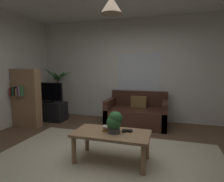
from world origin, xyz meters
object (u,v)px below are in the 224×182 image
at_px(coffee_table, 111,137).
at_px(potted_plant_on_table, 115,122).
at_px(remote_on_table_1, 127,131).
at_px(potted_palm_corner, 59,95).
at_px(remote_on_table_0, 127,131).
at_px(tv_stand, 49,111).
at_px(book_on_table_0, 108,130).
at_px(book_on_table_2, 107,127).
at_px(tv, 48,92).
at_px(book_on_table_1, 108,128).
at_px(pendant_lamp, 111,5).
at_px(bookshelf_corner, 26,98).
at_px(couch_under_window, 137,114).

distance_m(coffee_table, potted_plant_on_table, 0.25).
xyz_separation_m(remote_on_table_1, potted_palm_corner, (-2.55, 2.09, 0.15)).
relative_size(remote_on_table_0, tv_stand, 0.18).
xyz_separation_m(book_on_table_0, book_on_table_2, (-0.01, 0.00, 0.05)).
relative_size(potted_plant_on_table, tv, 0.38).
xyz_separation_m(book_on_table_1, pendant_lamp, (0.07, -0.03, 1.79)).
bearing_deg(tv_stand, potted_plant_on_table, -35.50).
relative_size(book_on_table_0, book_on_table_2, 1.18).
bearing_deg(book_on_table_1, coffee_table, -26.25).
relative_size(remote_on_table_0, bookshelf_corner, 0.11).
bearing_deg(potted_palm_corner, book_on_table_2, -43.82).
bearing_deg(potted_plant_on_table, book_on_table_0, 162.14).
bearing_deg(potted_palm_corner, potted_plant_on_table, -42.79).
bearing_deg(tv, couch_under_window, 6.75).
xyz_separation_m(coffee_table, book_on_table_1, (-0.07, 0.03, 0.12)).
bearing_deg(coffee_table, couch_under_window, 87.84).
height_order(couch_under_window, coffee_table, couch_under_window).
xyz_separation_m(book_on_table_2, potted_plant_on_table, (0.13, -0.04, 0.10)).
bearing_deg(remote_on_table_0, remote_on_table_1, -50.58).
xyz_separation_m(potted_plant_on_table, tv_stand, (-2.33, 1.66, -0.38)).
distance_m(couch_under_window, potted_palm_corner, 2.44).
xyz_separation_m(remote_on_table_1, potted_plant_on_table, (-0.17, -0.11, 0.16)).
bearing_deg(potted_plant_on_table, couch_under_window, 89.32).
distance_m(book_on_table_1, potted_palm_corner, 3.13).
xyz_separation_m(book_on_table_1, remote_on_table_1, (0.29, 0.07, -0.03)).
bearing_deg(potted_plant_on_table, coffee_table, 175.54).
distance_m(potted_plant_on_table, potted_palm_corner, 3.24).
xyz_separation_m(couch_under_window, potted_palm_corner, (-2.40, 0.28, 0.35)).
bearing_deg(tv_stand, bookshelf_corner, -106.36).
relative_size(book_on_table_2, remote_on_table_0, 0.83).
distance_m(couch_under_window, remote_on_table_1, 1.83).
relative_size(book_on_table_2, potted_plant_on_table, 0.41).
bearing_deg(coffee_table, book_on_table_1, 153.75).
bearing_deg(potted_plant_on_table, potted_palm_corner, 137.21).
relative_size(potted_plant_on_table, potted_palm_corner, 0.22).
bearing_deg(tv_stand, couch_under_window, 6.24).
distance_m(book_on_table_1, bookshelf_corner, 2.61).
bearing_deg(book_on_table_0, couch_under_window, 85.72).
distance_m(coffee_table, potted_palm_corner, 3.21).
xyz_separation_m(potted_plant_on_table, potted_palm_corner, (-2.38, 2.20, -0.01)).
xyz_separation_m(tv, pendant_lamp, (2.28, -1.64, 1.52)).
bearing_deg(potted_palm_corner, book_on_table_0, -43.75).
bearing_deg(bookshelf_corner, couch_under_window, 19.29).
bearing_deg(book_on_table_1, bookshelf_corner, 157.50).
relative_size(book_on_table_1, remote_on_table_0, 0.74).
bearing_deg(coffee_table, book_on_table_0, 153.52).
relative_size(potted_palm_corner, bookshelf_corner, 1.05).
distance_m(remote_on_table_0, potted_plant_on_table, 0.25).
distance_m(book_on_table_0, book_on_table_2, 0.05).
bearing_deg(book_on_table_2, tv_stand, 143.67).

